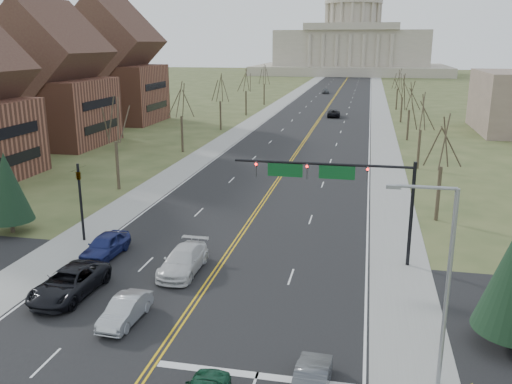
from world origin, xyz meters
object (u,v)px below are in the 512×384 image
at_px(car_sb_outer_lead, 69,283).
at_px(car_far_sb, 326,91).
at_px(signal_mast, 336,180).
at_px(car_sb_inner_second, 183,260).
at_px(car_nb_outer_lead, 312,379).
at_px(car_sb_outer_second, 105,246).
at_px(car_sb_inner_lead, 125,310).
at_px(street_light, 442,275).
at_px(signal_left, 80,194).
at_px(car_far_nb, 334,113).

height_order(car_sb_outer_lead, car_far_sb, car_sb_outer_lead).
relative_size(signal_mast, car_sb_inner_second, 2.20).
xyz_separation_m(car_nb_outer_lead, car_sb_outer_second, (-15.89, 12.45, 0.15)).
height_order(car_sb_outer_lead, car_sb_inner_second, car_sb_outer_lead).
bearing_deg(car_sb_inner_lead, car_sb_inner_second, 85.26).
height_order(street_light, car_sb_outer_lead, street_light).
bearing_deg(car_sb_outer_second, car_sb_outer_lead, -80.93).
height_order(car_nb_outer_lead, car_sb_outer_lead, car_sb_outer_lead).
distance_m(street_light, car_far_sb, 141.88).
xyz_separation_m(signal_mast, car_nb_outer_lead, (0.13, -15.20, -5.07)).
height_order(signal_left, car_sb_outer_second, signal_left).
bearing_deg(street_light, car_sb_outer_lead, 167.06).
relative_size(car_sb_inner_lead, car_far_nb, 0.75).
relative_size(signal_left, car_far_sb, 1.35).
height_order(car_nb_outer_lead, car_sb_inner_second, car_sb_inner_second).
bearing_deg(car_sb_outer_second, signal_left, 141.33).
relative_size(signal_mast, car_sb_outer_lead, 2.05).
bearing_deg(car_sb_inner_second, car_sb_outer_lead, -139.22).
relative_size(signal_left, car_nb_outer_lead, 1.46).
bearing_deg(street_light, signal_left, 150.88).
height_order(car_sb_inner_lead, car_far_sb, car_far_sb).
bearing_deg(car_far_sb, street_light, -91.41).
xyz_separation_m(street_light, car_sb_inner_lead, (-15.70, 2.40, -4.53)).
bearing_deg(car_sb_inner_lead, car_nb_outer_lead, -18.63).
distance_m(car_sb_inner_lead, car_sb_outer_second, 9.91).
bearing_deg(car_sb_inner_second, car_nb_outer_lead, -48.54).
height_order(car_sb_inner_second, car_sb_outer_second, car_sb_outer_second).
bearing_deg(signal_left, car_far_sb, 86.30).
xyz_separation_m(street_light, car_far_nb, (-10.18, 89.02, -4.45)).
distance_m(signal_mast, car_sb_inner_lead, 16.04).
distance_m(street_light, car_nb_outer_lead, 7.08).
relative_size(signal_left, street_light, 0.66).
xyz_separation_m(car_nb_outer_lead, car_far_sb, (-10.85, 142.61, 0.08)).
bearing_deg(car_sb_outer_lead, car_sb_inner_lead, -23.48).
height_order(car_sb_inner_lead, car_far_nb, car_far_nb).
distance_m(car_nb_outer_lead, car_sb_outer_lead, 16.44).
bearing_deg(car_far_nb, street_light, 93.84).
distance_m(street_light, car_sb_inner_lead, 16.51).
distance_m(car_sb_outer_lead, car_sb_outer_second, 6.12).
distance_m(car_far_nb, car_far_sb, 52.21).
xyz_separation_m(signal_left, street_light, (24.24, -13.50, 1.51)).
bearing_deg(car_sb_outer_lead, signal_mast, 33.15).
height_order(signal_mast, car_sb_inner_lead, signal_mast).
bearing_deg(car_far_nb, car_sb_inner_lead, 83.67).
bearing_deg(car_nb_outer_lead, street_light, -160.23).
distance_m(car_nb_outer_lead, car_sb_outer_second, 20.18).
bearing_deg(car_sb_inner_second, car_sb_inner_lead, -96.98).
distance_m(signal_mast, car_sb_outer_lead, 18.11).
bearing_deg(car_nb_outer_lead, car_sb_outer_lead, -21.30).
distance_m(signal_left, car_sb_outer_lead, 10.09).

